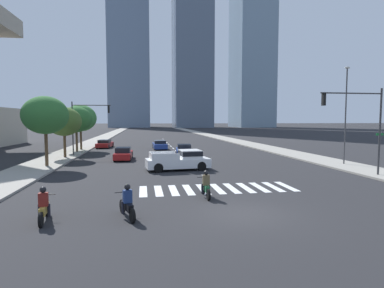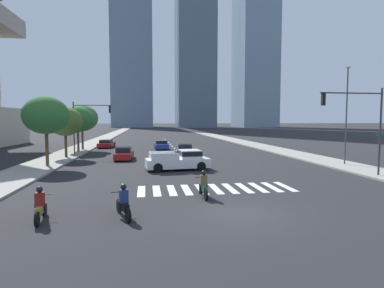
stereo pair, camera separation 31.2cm
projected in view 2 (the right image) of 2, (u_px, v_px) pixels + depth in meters
The scene contains 23 objects.
ground_plane at pixel (241, 214), 14.06m from camera, with size 800.00×800.00×0.00m, color #232326.
sidewalk_east at pixel (270, 149), 45.64m from camera, with size 4.00×260.00×0.15m, color gray.
sidewalk_west at pixel (74, 151), 41.66m from camera, with size 4.00×260.00×0.15m, color gray.
crosswalk_near at pixel (216, 189), 19.21m from camera, with size 9.45×2.93×0.01m.
lane_divider_center at pixel (174, 148), 46.83m from camera, with size 0.14×50.00×0.01m.
motorcycle_lead at pixel (41, 207), 13.00m from camera, with size 0.70×2.07×1.49m.
motorcycle_trailing at pixel (123, 204), 13.49m from camera, with size 0.96×2.10×1.49m.
motorcycle_third at pixel (203, 187), 17.09m from camera, with size 0.70×2.07×1.49m.
pickup_truck at pixel (181, 160), 26.53m from camera, with size 5.48×2.59×1.67m.
sedan_blue_0 at pixel (161, 145), 45.72m from camera, with size 2.00×4.75×1.28m.
sedan_red_1 at pixel (106, 144), 48.05m from camera, with size 2.31×4.74×1.22m.
sedan_red_2 at pixel (124, 154), 33.54m from camera, with size 1.87×4.52×1.31m.
sedan_blue_3 at pixel (185, 150), 38.06m from camera, with size 2.22×4.72×1.26m.
traffic_signal_near at pixel (359, 115), 22.67m from camera, with size 5.13×0.28×6.38m.
traffic_signal_far at pixel (88, 119), 36.77m from camera, with size 4.67×0.28×6.19m.
street_lamp_east at pixel (347, 109), 28.71m from camera, with size 0.50×0.24×8.92m.
street_tree_nearest at pixel (46, 115), 27.66m from camera, with size 3.92×3.92×6.15m.
street_tree_second at pixel (65, 122), 34.27m from camera, with size 3.70×3.70×5.47m.
street_tree_third at pixel (78, 119), 40.54m from camera, with size 3.92×3.92×5.82m.
street_tree_fourth at pixel (82, 118), 43.34m from camera, with size 4.31×4.31×6.17m.
office_tower_left_skyline at pixel (131, 8), 183.85m from camera, with size 23.27×27.32×140.72m.
office_tower_center_skyline at pixel (195, 38), 178.55m from camera, with size 20.92×24.78×103.13m.
office_tower_right_skyline at pixel (255, 41), 187.85m from camera, with size 21.11×27.86×115.80m.
Camera 2 is at (-4.19, -13.32, 4.19)m, focal length 29.38 mm.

